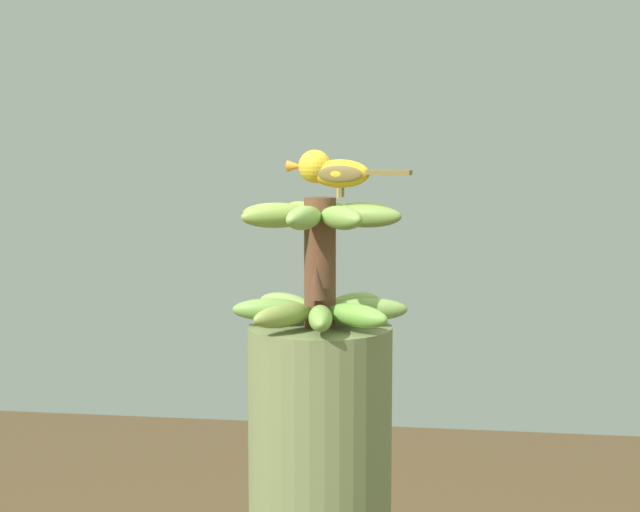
{
  "coord_description": "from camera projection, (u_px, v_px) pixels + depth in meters",
  "views": [
    {
      "loc": [
        -0.22,
        1.59,
        1.66
      ],
      "look_at": [
        0.0,
        0.0,
        1.48
      ],
      "focal_mm": 53.4,
      "sensor_mm": 36.0,
      "label": 1
    }
  ],
  "objects": [
    {
      "name": "perched_bird",
      "position": [
        331.0,
        171.0,
        1.61
      ],
      "size": [
        0.22,
        0.07,
        0.08
      ],
      "color": "#C68933",
      "rests_on": "banana_bunch"
    },
    {
      "name": "banana_bunch",
      "position": [
        320.0,
        263.0,
        1.62
      ],
      "size": [
        0.3,
        0.3,
        0.22
      ],
      "color": "brown",
      "rests_on": "banana_tree"
    }
  ]
}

